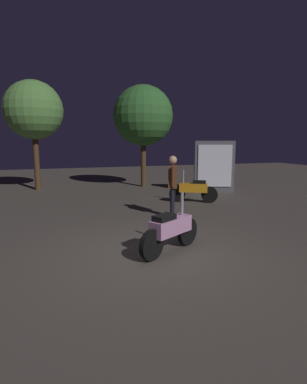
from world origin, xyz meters
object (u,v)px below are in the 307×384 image
object	(u,v)px
motorcycle_pink_foreground	(171,230)
motorcycle_orange_parked_left	(193,190)
person_rider_beside	(173,181)
kiosk_billboard	(214,167)

from	to	relation	value
motorcycle_pink_foreground	motorcycle_orange_parked_left	bearing A→B (deg)	28.38
motorcycle_orange_parked_left	person_rider_beside	distance (m)	2.35
motorcycle_pink_foreground	person_rider_beside	distance (m)	2.83
motorcycle_pink_foreground	kiosk_billboard	xyz separation A→B (m)	(4.37, 6.05, 0.61)
person_rider_beside	motorcycle_pink_foreground	bearing A→B (deg)	-91.57
person_rider_beside	motorcycle_orange_parked_left	bearing A→B (deg)	70.66
motorcycle_orange_parked_left	kiosk_billboard	bearing A→B (deg)	-107.27
motorcycle_pink_foreground	kiosk_billboard	world-z (taller)	kiosk_billboard
motorcycle_pink_foreground	kiosk_billboard	distance (m)	7.49
motorcycle_pink_foreground	kiosk_billboard	bearing A→B (deg)	23.60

